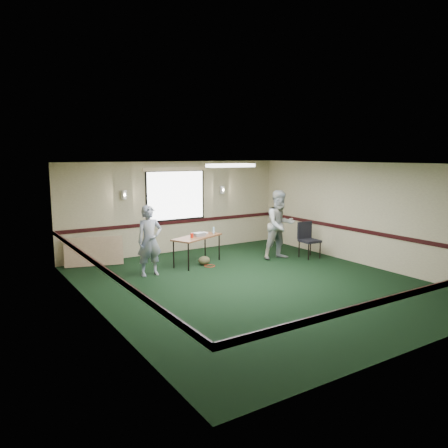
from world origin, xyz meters
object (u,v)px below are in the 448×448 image
folding_table (197,238)px  person_left (150,241)px  conference_chair (308,237)px  person_right (280,225)px  projector (199,234)px

folding_table → person_left: bearing=169.4°
person_left → conference_chair: bearing=-5.9°
folding_table → person_right: person_right is taller
folding_table → conference_chair: bearing=-42.5°
person_left → person_right: 3.76m
person_left → person_right: (3.74, -0.35, 0.11)m
conference_chair → person_right: (-0.78, 0.28, 0.37)m
projector → person_right: size_ratio=0.15×
projector → person_right: bearing=-19.2°
person_left → person_right: person_right is taller
folding_table → person_right: 2.37m
folding_table → person_left: size_ratio=0.95×
folding_table → person_left: 1.55m
conference_chair → folding_table: bearing=165.2°
person_right → conference_chair: bearing=-14.1°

